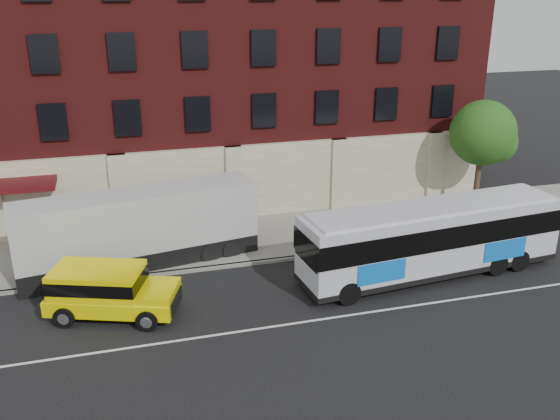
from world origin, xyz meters
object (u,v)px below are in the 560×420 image
object	(u,v)px
sign_pole	(64,254)
yellow_suv	(107,289)
shipping_container	(139,230)
city_bus	(432,237)
street_tree	(483,135)

from	to	relation	value
sign_pole	yellow_suv	distance (m)	3.51
shipping_container	city_bus	bearing A→B (deg)	-19.39
street_tree	yellow_suv	size ratio (longest dim) A/B	1.16
street_tree	city_bus	size ratio (longest dim) A/B	0.51
sign_pole	city_bus	world-z (taller)	city_bus
city_bus	shipping_container	distance (m)	13.06
sign_pole	shipping_container	world-z (taller)	shipping_container
street_tree	yellow_suv	distance (m)	21.58
street_tree	yellow_suv	bearing A→B (deg)	-162.54
sign_pole	city_bus	xyz separation A→B (m)	(15.52, -3.25, 0.37)
street_tree	city_bus	xyz separation A→B (m)	(-6.52, -6.58, -2.59)
yellow_suv	sign_pole	bearing A→B (deg)	118.95
street_tree	shipping_container	world-z (taller)	street_tree
street_tree	city_bus	world-z (taller)	street_tree
street_tree	yellow_suv	world-z (taller)	street_tree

